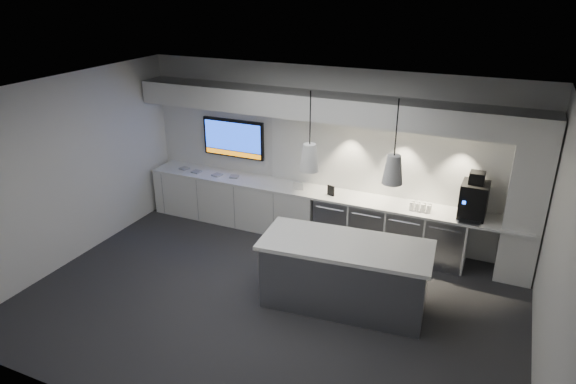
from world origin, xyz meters
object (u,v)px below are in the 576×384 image
at_px(island, 344,274).
at_px(bin, 272,269).
at_px(coffee_machine, 474,199).
at_px(wall_tv, 233,138).

bearing_deg(island, bin, 168.11).
height_order(island, bin, island).
height_order(bin, coffee_machine, coffee_machine).
xyz_separation_m(island, bin, (-1.20, 0.14, -0.30)).
distance_m(wall_tv, island, 3.72).
xyz_separation_m(wall_tv, bin, (1.71, -1.91, -1.36)).
distance_m(bin, coffee_machine, 3.30).
bearing_deg(bin, island, -6.61).
xyz_separation_m(wall_tv, island, (2.91, -2.05, -1.06)).
bearing_deg(coffee_machine, island, -127.81).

